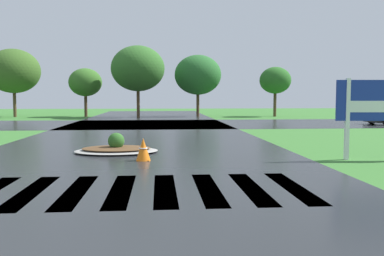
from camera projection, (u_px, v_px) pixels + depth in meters
asphalt_roadway at (134, 158)px, 12.88m from camera, size 10.76×80.00×0.01m
asphalt_cross_road at (147, 124)px, 28.35m from camera, size 90.00×9.68×0.01m
crosswalk_stripes at (121, 190)px, 8.47m from camera, size 7.65×3.11×0.01m
median_island at (116, 149)px, 14.11m from camera, size 2.83×2.02×0.68m
traffic_cone at (143, 150)px, 12.33m from camera, size 0.44×0.44×0.68m
background_treeline at (95, 74)px, 37.67m from camera, size 33.33×6.69×6.39m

